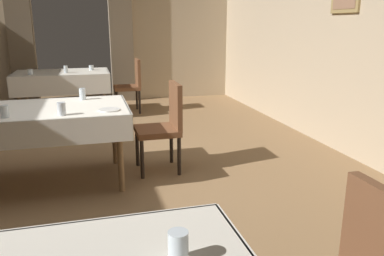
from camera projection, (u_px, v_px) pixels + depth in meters
name	position (u px, v px, depth m)	size (l,w,h in m)	color
ground	(71.00, 179.00, 3.85)	(10.08, 10.08, 0.00)	olive
wall_right	(360.00, 25.00, 4.26)	(0.16, 8.40, 3.00)	tan
wall_back	(72.00, 24.00, 7.35)	(6.40, 0.27, 3.00)	tan
dining_table_mid	(45.00, 116.00, 3.61)	(1.54, 1.00, 0.75)	olive
dining_table_far	(62.00, 78.00, 6.34)	(1.51, 1.00, 0.75)	olive
chair_mid_right	(165.00, 123.00, 3.99)	(0.44, 0.44, 0.93)	black
chair_far_right	(131.00, 83.00, 6.70)	(0.44, 0.44, 0.93)	black
glass_near_d	(178.00, 247.00, 1.25)	(0.07, 0.07, 0.11)	silver
glass_mid_a	(82.00, 94.00, 3.96)	(0.07, 0.07, 0.12)	silver
glass_mid_b	(61.00, 109.00, 3.28)	(0.07, 0.07, 0.11)	silver
plate_mid_c	(109.00, 110.00, 3.48)	(0.19, 0.19, 0.01)	white
glass_mid_d	(4.00, 112.00, 3.20)	(0.07, 0.07, 0.10)	silver
glass_far_a	(91.00, 68.00, 6.52)	(0.08, 0.08, 0.08)	silver
glass_far_b	(66.00, 69.00, 6.15)	(0.06, 0.06, 0.12)	silver
glass_far_c	(30.00, 72.00, 5.96)	(0.08, 0.08, 0.09)	silver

